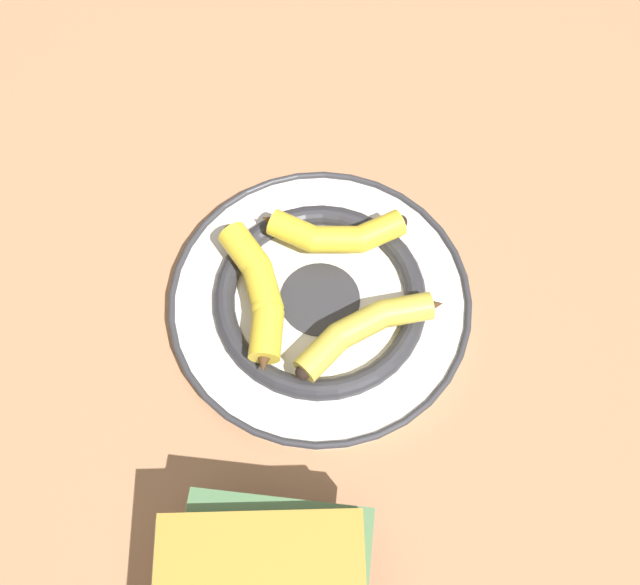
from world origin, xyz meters
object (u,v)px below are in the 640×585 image
Objects in this scene: banana_a at (259,293)px; banana_b at (334,234)px; book_stack at (268,582)px; decorative_bowl at (320,300)px; banana_c at (366,328)px.

banana_b is (0.02, -0.12, -0.00)m from banana_a.
book_stack is at bearing 168.53° from banana_a.
decorative_bowl is at bearing -102.81° from banana_b.
decorative_bowl is at bearing -99.05° from book_stack.
banana_a is 0.13m from banana_c.
book_stack reaches higher than banana_b.
banana_a is 0.99× the size of banana_c.
book_stack is at bearing 40.59° from banana_c.
book_stack is at bearing -99.30° from banana_b.
banana_a is 0.81× the size of book_stack.
decorative_bowl is 0.34m from book_stack.
banana_b is at bearing -99.83° from book_stack.
banana_c is 0.30m from book_stack.
banana_b is 0.67× the size of book_stack.
banana_a reaches higher than banana_c.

